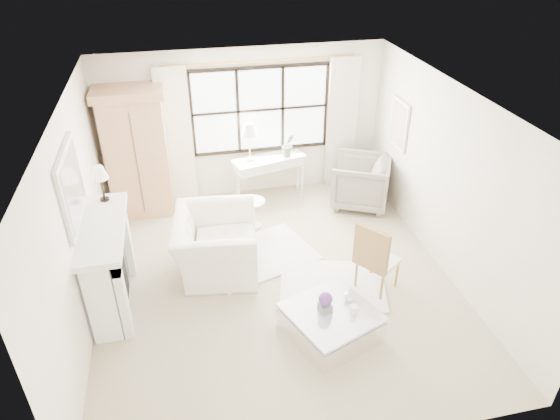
% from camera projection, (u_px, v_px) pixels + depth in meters
% --- Properties ---
extents(floor, '(5.50, 5.50, 0.00)m').
position_uv_depth(floor, '(276.00, 280.00, 7.30)').
color(floor, tan).
rests_on(floor, ground).
extents(ceiling, '(5.50, 5.50, 0.00)m').
position_uv_depth(ceiling, '(275.00, 102.00, 5.88)').
color(ceiling, white).
rests_on(ceiling, ground).
extents(wall_back, '(5.00, 0.00, 5.00)m').
position_uv_depth(wall_back, '(244.00, 124.00, 8.88)').
color(wall_back, white).
rests_on(wall_back, ground).
extents(wall_front, '(5.00, 0.00, 5.00)m').
position_uv_depth(wall_front, '(341.00, 357.00, 4.30)').
color(wall_front, white).
rests_on(wall_front, ground).
extents(wall_left, '(0.00, 5.50, 5.50)m').
position_uv_depth(wall_left, '(77.00, 222.00, 6.14)').
color(wall_left, white).
rests_on(wall_left, ground).
extents(wall_right, '(0.00, 5.50, 5.50)m').
position_uv_depth(wall_right, '(449.00, 181.00, 7.04)').
color(wall_right, beige).
rests_on(wall_right, ground).
extents(window_pane, '(2.40, 0.02, 1.50)m').
position_uv_depth(window_pane, '(260.00, 110.00, 8.79)').
color(window_pane, white).
rests_on(window_pane, wall_back).
extents(window_frame, '(2.50, 0.04, 1.50)m').
position_uv_depth(window_frame, '(261.00, 110.00, 8.78)').
color(window_frame, black).
rests_on(window_frame, wall_back).
extents(curtain_rod, '(3.30, 0.04, 0.04)m').
position_uv_depth(curtain_rod, '(260.00, 61.00, 8.28)').
color(curtain_rod, '#AA7F3B').
rests_on(curtain_rod, wall_back).
extents(curtain_left, '(0.55, 0.10, 2.47)m').
position_uv_depth(curtain_left, '(177.00, 138.00, 8.64)').
color(curtain_left, white).
rests_on(curtain_left, ground).
extents(curtain_right, '(0.55, 0.10, 2.47)m').
position_uv_depth(curtain_right, '(342.00, 124.00, 9.19)').
color(curtain_right, beige).
rests_on(curtain_right, ground).
extents(fireplace, '(0.58, 1.66, 1.26)m').
position_uv_depth(fireplace, '(107.00, 265.00, 6.54)').
color(fireplace, white).
rests_on(fireplace, ground).
extents(mirror_frame, '(0.05, 1.15, 0.95)m').
position_uv_depth(mirror_frame, '(71.00, 187.00, 5.88)').
color(mirror_frame, silver).
rests_on(mirror_frame, wall_left).
extents(mirror_glass, '(0.02, 1.00, 0.80)m').
position_uv_depth(mirror_glass, '(74.00, 187.00, 5.89)').
color(mirror_glass, silver).
rests_on(mirror_glass, wall_left).
extents(art_frame, '(0.04, 0.62, 0.82)m').
position_uv_depth(art_frame, '(399.00, 124.00, 8.35)').
color(art_frame, white).
rests_on(art_frame, wall_right).
extents(art_canvas, '(0.01, 0.52, 0.72)m').
position_uv_depth(art_canvas, '(398.00, 124.00, 8.35)').
color(art_canvas, beige).
rests_on(art_canvas, wall_right).
extents(mantel_lamp, '(0.22, 0.22, 0.51)m').
position_uv_depth(mantel_lamp, '(99.00, 174.00, 6.56)').
color(mantel_lamp, black).
rests_on(mantel_lamp, fireplace).
extents(armoire, '(1.12, 0.70, 2.24)m').
position_uv_depth(armoire, '(137.00, 152.00, 8.37)').
color(armoire, tan).
rests_on(armoire, floor).
extents(console_table, '(1.37, 0.76, 0.80)m').
position_uv_depth(console_table, '(269.00, 177.00, 9.18)').
color(console_table, white).
rests_on(console_table, floor).
extents(console_lamp, '(0.28, 0.28, 0.69)m').
position_uv_depth(console_lamp, '(249.00, 131.00, 8.60)').
color(console_lamp, '#C99046').
rests_on(console_lamp, console_table).
extents(orchid_plant, '(0.26, 0.22, 0.44)m').
position_uv_depth(orchid_plant, '(288.00, 145.00, 8.92)').
color(orchid_plant, '#556A46').
rests_on(orchid_plant, console_table).
extents(side_table, '(0.40, 0.40, 0.51)m').
position_uv_depth(side_table, '(253.00, 210.00, 8.34)').
color(side_table, silver).
rests_on(side_table, floor).
extents(rug_left, '(1.93, 1.63, 0.03)m').
position_uv_depth(rug_left, '(259.00, 256.00, 7.77)').
color(rug_left, silver).
rests_on(rug_left, floor).
extents(rug_right, '(1.72, 1.46, 0.03)m').
position_uv_depth(rug_right, '(332.00, 284.00, 7.18)').
color(rug_right, white).
rests_on(rug_right, floor).
extents(club_armchair, '(1.35, 1.49, 0.88)m').
position_uv_depth(club_armchair, '(216.00, 244.00, 7.31)').
color(club_armchair, white).
rests_on(club_armchair, floor).
extents(wingback_chair, '(1.30, 1.29, 0.90)m').
position_uv_depth(wingback_chair, '(360.00, 182.00, 8.93)').
color(wingback_chair, gray).
rests_on(wingback_chair, floor).
extents(french_chair, '(0.67, 0.67, 1.08)m').
position_uv_depth(french_chair, '(376.00, 270.00, 6.99)').
color(french_chair, '#A77B46').
rests_on(french_chair, floor).
extents(coffee_table, '(1.30, 1.30, 0.38)m').
position_uv_depth(coffee_table, '(331.00, 323.00, 6.29)').
color(coffee_table, white).
rests_on(coffee_table, floor).
extents(planter_box, '(0.17, 0.17, 0.11)m').
position_uv_depth(planter_box, '(325.00, 308.00, 6.16)').
color(planter_box, slate).
rests_on(planter_box, coffee_table).
extents(planter_flowers, '(0.17, 0.17, 0.17)m').
position_uv_depth(planter_flowers, '(326.00, 299.00, 6.08)').
color(planter_flowers, '#5E317C').
rests_on(planter_flowers, planter_box).
extents(pillar_candle, '(0.10, 0.10, 0.12)m').
position_uv_depth(pillar_candle, '(354.00, 310.00, 6.12)').
color(pillar_candle, white).
rests_on(pillar_candle, coffee_table).
extents(coffee_vase, '(0.16, 0.16, 0.16)m').
position_uv_depth(coffee_vase, '(349.00, 295.00, 6.32)').
color(coffee_vase, white).
rests_on(coffee_vase, coffee_table).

